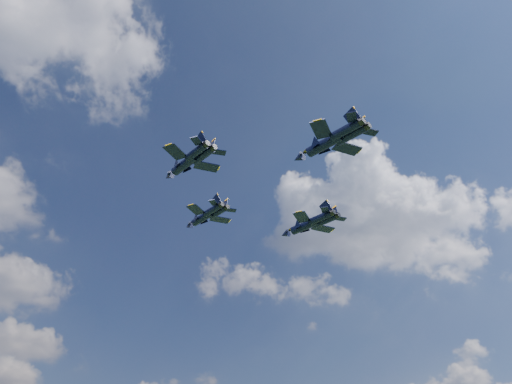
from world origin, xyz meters
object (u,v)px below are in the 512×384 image
object	(u,v)px
jet_lead	(202,218)
jet_right	(303,226)
jet_left	(184,165)
jet_slot	(322,145)

from	to	relation	value
jet_lead	jet_right	bearing A→B (deg)	-46.43
jet_lead	jet_right	xyz separation A→B (m)	(15.95, -13.40, -2.65)
jet_left	jet_right	xyz separation A→B (m)	(29.44, 3.43, -1.02)
jet_lead	jet_left	distance (m)	21.63
jet_left	jet_right	distance (m)	29.66
jet_right	jet_slot	bearing A→B (deg)	-133.01
jet_left	jet_right	world-z (taller)	jet_left
jet_slot	jet_left	bearing A→B (deg)	124.68
jet_lead	jet_left	bearing A→B (deg)	-135.10
jet_left	jet_slot	size ratio (longest dim) A/B	0.90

